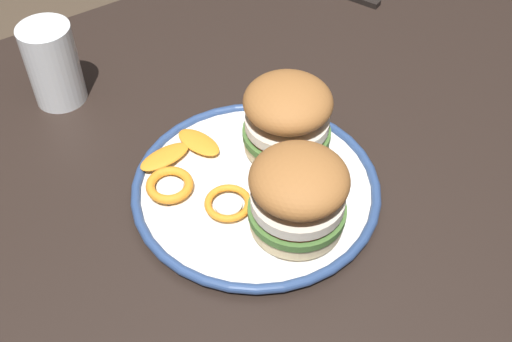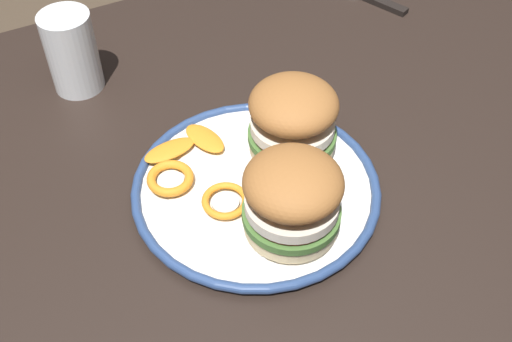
{
  "view_description": "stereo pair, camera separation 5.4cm",
  "coord_description": "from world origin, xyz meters",
  "px_view_note": "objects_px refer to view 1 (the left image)",
  "views": [
    {
      "loc": [
        -0.36,
        -0.43,
        1.29
      ],
      "look_at": [
        -0.08,
        -0.01,
        0.74
      ],
      "focal_mm": 44.07,
      "sensor_mm": 36.0,
      "label": 1
    },
    {
      "loc": [
        -0.32,
        -0.46,
        1.29
      ],
      "look_at": [
        -0.08,
        -0.01,
        0.74
      ],
      "focal_mm": 44.07,
      "sensor_mm": 36.0,
      "label": 2
    }
  ],
  "objects_px": {
    "sandwich_half_left": "(287,116)",
    "sandwich_half_right": "(298,194)",
    "drinking_glass": "(54,68)",
    "dinner_plate": "(256,188)",
    "dining_table": "(298,207)"
  },
  "relations": [
    {
      "from": "dining_table",
      "to": "sandwich_half_right",
      "type": "distance_m",
      "value": 0.19
    },
    {
      "from": "dining_table",
      "to": "dinner_plate",
      "type": "bearing_deg",
      "value": -174.03
    },
    {
      "from": "drinking_glass",
      "to": "sandwich_half_right",
      "type": "bearing_deg",
      "value": -70.71
    },
    {
      "from": "sandwich_half_right",
      "to": "dinner_plate",
      "type": "bearing_deg",
      "value": 93.35
    },
    {
      "from": "dining_table",
      "to": "dinner_plate",
      "type": "relative_size",
      "value": 4.27
    },
    {
      "from": "sandwich_half_right",
      "to": "drinking_glass",
      "type": "xyz_separation_m",
      "value": [
        -0.13,
        0.38,
        -0.02
      ]
    },
    {
      "from": "dining_table",
      "to": "drinking_glass",
      "type": "xyz_separation_m",
      "value": [
        -0.21,
        0.3,
        0.14
      ]
    },
    {
      "from": "dining_table",
      "to": "dinner_plate",
      "type": "distance_m",
      "value": 0.12
    },
    {
      "from": "sandwich_half_left",
      "to": "drinking_glass",
      "type": "bearing_deg",
      "value": 125.95
    },
    {
      "from": "dining_table",
      "to": "sandwich_half_right",
      "type": "relative_size",
      "value": 8.41
    },
    {
      "from": "sandwich_half_left",
      "to": "dining_table",
      "type": "bearing_deg",
      "value": -74.54
    },
    {
      "from": "dinner_plate",
      "to": "drinking_glass",
      "type": "xyz_separation_m",
      "value": [
        -0.13,
        0.31,
        0.04
      ]
    },
    {
      "from": "sandwich_half_left",
      "to": "sandwich_half_right",
      "type": "relative_size",
      "value": 0.97
    },
    {
      "from": "dining_table",
      "to": "sandwich_half_left",
      "type": "relative_size",
      "value": 8.68
    },
    {
      "from": "dinner_plate",
      "to": "sandwich_half_left",
      "type": "xyz_separation_m",
      "value": [
        0.07,
        0.03,
        0.06
      ]
    }
  ]
}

